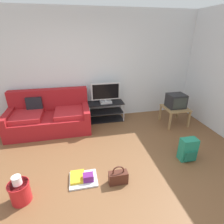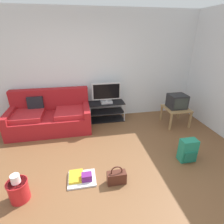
{
  "view_description": "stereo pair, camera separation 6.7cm",
  "coord_description": "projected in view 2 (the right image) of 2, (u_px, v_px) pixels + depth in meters",
  "views": [
    {
      "loc": [
        -0.14,
        -2.07,
        2.13
      ],
      "look_at": [
        0.54,
        1.17,
        0.65
      ],
      "focal_mm": 28.08,
      "sensor_mm": 36.0,
      "label": 1
    },
    {
      "loc": [
        -0.08,
        -2.08,
        2.13
      ],
      "look_at": [
        0.54,
        1.17,
        0.65
      ],
      "focal_mm": 28.08,
      "sensor_mm": 36.0,
      "label": 2
    }
  ],
  "objects": [
    {
      "name": "tv_stand",
      "position": [
        107.0,
        111.0,
        4.65
      ],
      "size": [
        0.92,
        0.41,
        0.5
      ],
      "color": "black",
      "rests_on": "ground_plane"
    },
    {
      "name": "wall_back",
      "position": [
        81.0,
        68.0,
        4.39
      ],
      "size": [
        9.0,
        0.1,
        2.7
      ],
      "primitive_type": "cube",
      "color": "silver",
      "rests_on": "ground_plane"
    },
    {
      "name": "backpack",
      "position": [
        188.0,
        150.0,
        3.15
      ],
      "size": [
        0.3,
        0.25,
        0.43
      ],
      "rotation": [
        0.0,
        0.0,
        0.29
      ],
      "color": "#238466",
      "rests_on": "ground_plane"
    },
    {
      "name": "crt_tv",
      "position": [
        177.0,
        101.0,
        4.29
      ],
      "size": [
        0.42,
        0.37,
        0.34
      ],
      "color": "#232326",
      "rests_on": "side_table"
    },
    {
      "name": "couch",
      "position": [
        51.0,
        116.0,
        4.21
      ],
      "size": [
        1.85,
        0.95,
        0.91
      ],
      "color": "maroon",
      "rests_on": "ground_plane"
    },
    {
      "name": "flat_tv",
      "position": [
        106.0,
        93.0,
        4.43
      ],
      "size": [
        0.72,
        0.22,
        0.52
      ],
      "color": "#B2B2B7",
      "rests_on": "tv_stand"
    },
    {
      "name": "handbag",
      "position": [
        117.0,
        177.0,
        2.7
      ],
      "size": [
        0.29,
        0.13,
        0.32
      ],
      "rotation": [
        0.0,
        0.0,
        0.34
      ],
      "color": "#4C2319",
      "rests_on": "ground_plane"
    },
    {
      "name": "side_table",
      "position": [
        176.0,
        110.0,
        4.37
      ],
      "size": [
        0.57,
        0.57,
        0.45
      ],
      "color": "#9E7A4C",
      "rests_on": "ground_plane"
    },
    {
      "name": "ground_plane",
      "position": [
        92.0,
        182.0,
        2.75
      ],
      "size": [
        9.0,
        9.8,
        0.02
      ],
      "primitive_type": "cube",
      "color": "brown"
    },
    {
      "name": "floor_tray",
      "position": [
        81.0,
        178.0,
        2.78
      ],
      "size": [
        0.44,
        0.37,
        0.14
      ],
      "color": "silver",
      "rests_on": "ground_plane"
    },
    {
      "name": "cleaning_bucket",
      "position": [
        18.0,
        189.0,
        2.4
      ],
      "size": [
        0.28,
        0.28,
        0.43
      ],
      "color": "red",
      "rests_on": "ground_plane"
    }
  ]
}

